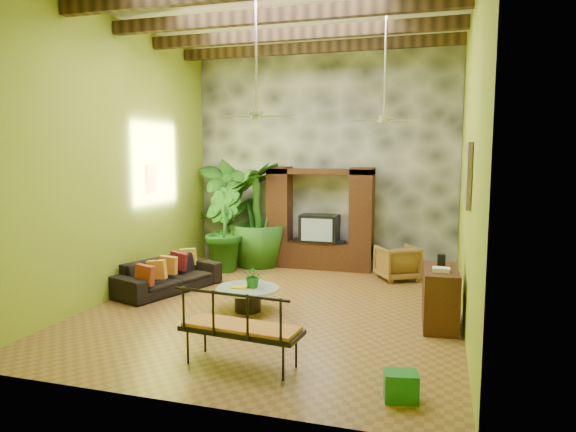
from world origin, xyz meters
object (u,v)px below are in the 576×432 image
(tall_plant_b, at_px, (222,229))
(tall_plant_c, at_px, (258,214))
(ceiling_fan_back, at_px, (384,108))
(ceiling_fan_front, at_px, (256,102))
(coffee_table, at_px, (248,296))
(tall_plant_a, at_px, (228,209))
(side_console, at_px, (440,297))
(sofa, at_px, (168,275))
(wicker_armchair, at_px, (397,263))
(iron_bench, at_px, (239,325))
(green_bin, at_px, (401,386))
(entertainment_center, at_px, (320,226))

(tall_plant_b, height_order, tall_plant_c, tall_plant_c)
(ceiling_fan_back, bearing_deg, ceiling_fan_front, -138.37)
(ceiling_fan_front, xyz_separation_m, tall_plant_b, (-1.84, 2.72, -2.48))
(ceiling_fan_back, height_order, coffee_table, ceiling_fan_back)
(tall_plant_a, xyz_separation_m, side_console, (4.90, -3.34, -0.85))
(sofa, distance_m, tall_plant_a, 2.92)
(wicker_armchair, xyz_separation_m, tall_plant_c, (-3.21, 0.39, 0.85))
(tall_plant_c, bearing_deg, ceiling_fan_back, -30.10)
(tall_plant_a, xyz_separation_m, iron_bench, (2.57, -5.64, -0.75))
(tall_plant_a, bearing_deg, coffee_table, -62.06)
(iron_bench, bearing_deg, green_bin, -2.40)
(tall_plant_b, distance_m, green_bin, 6.72)
(tall_plant_b, bearing_deg, iron_bench, -63.86)
(green_bin, bearing_deg, ceiling_fan_front, 136.19)
(iron_bench, bearing_deg, wicker_armchair, 79.56)
(tall_plant_c, bearing_deg, iron_bench, -72.26)
(sofa, relative_size, wicker_armchair, 2.71)
(coffee_table, xyz_separation_m, side_console, (3.05, 0.15, 0.18))
(tall_plant_b, xyz_separation_m, green_bin, (4.32, -5.09, -0.77))
(coffee_table, bearing_deg, tall_plant_c, 107.24)
(ceiling_fan_front, relative_size, ceiling_fan_back, 1.00)
(iron_bench, distance_m, side_console, 3.28)
(wicker_armchair, distance_m, tall_plant_c, 3.35)
(ceiling_fan_front, relative_size, sofa, 0.88)
(entertainment_center, relative_size, green_bin, 6.83)
(ceiling_fan_back, distance_m, iron_bench, 4.85)
(sofa, xyz_separation_m, green_bin, (4.57, -3.18, -0.15))
(wicker_armchair, bearing_deg, coffee_table, 22.57)
(ceiling_fan_front, bearing_deg, wicker_armchair, 56.13)
(tall_plant_c, distance_m, green_bin, 6.90)
(coffee_table, bearing_deg, ceiling_fan_front, -17.60)
(ceiling_fan_front, xyz_separation_m, coffee_table, (-0.20, 0.06, -3.15))
(ceiling_fan_front, distance_m, tall_plant_c, 4.19)
(entertainment_center, bearing_deg, ceiling_fan_back, -50.43)
(ceiling_fan_front, height_order, ceiling_fan_back, same)
(wicker_armchair, height_order, side_console, side_console)
(sofa, height_order, tall_plant_b, tall_plant_b)
(ceiling_fan_front, distance_m, wicker_armchair, 4.70)
(ceiling_fan_back, bearing_deg, sofa, -168.45)
(side_console, height_order, green_bin, side_console)
(tall_plant_a, relative_size, green_bin, 7.34)
(wicker_armchair, distance_m, tall_plant_a, 4.19)
(entertainment_center, bearing_deg, green_bin, -68.95)
(ceiling_fan_back, distance_m, sofa, 5.04)
(coffee_table, height_order, iron_bench, iron_bench)
(coffee_table, relative_size, iron_bench, 0.67)
(tall_plant_b, relative_size, side_console, 1.67)
(ceiling_fan_back, relative_size, iron_bench, 1.19)
(ceiling_fan_back, distance_m, tall_plant_b, 4.55)
(wicker_armchair, bearing_deg, ceiling_fan_front, 25.79)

